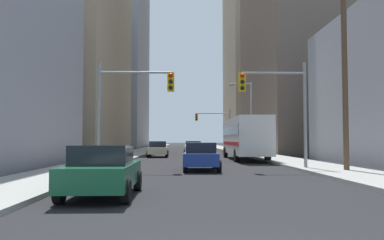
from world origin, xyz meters
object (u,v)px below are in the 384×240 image
Objects in this scene: traffic_signal_near_right at (276,97)px; traffic_signal_far_right at (215,123)px; city_bus at (245,137)px; sedan_blue at (201,156)px; sedan_green at (103,170)px; traffic_signal_near_left at (132,96)px; sedan_white at (193,148)px; sedan_beige at (158,149)px.

traffic_signal_near_right is 33.69m from traffic_signal_far_right.
sedan_blue is (-4.23, -11.08, -1.16)m from city_bus.
traffic_signal_near_right is (-0.01, -10.88, 2.11)m from city_bus.
sedan_green is 10.41m from traffic_signal_near_left.
traffic_signal_near_right reaches higher than sedan_white.
sedan_blue is at bearing -96.13° from traffic_signal_far_right.
traffic_signal_near_left reaches higher than sedan_green.
sedan_blue and sedan_white have the same top height.
traffic_signal_far_right is (6.96, 17.42, 3.33)m from sedan_beige.
city_bus reaches higher than sedan_blue.
sedan_beige is at bearing 89.89° from sedan_green.
traffic_signal_near_right is at bearing -89.02° from traffic_signal_far_right.
sedan_blue is at bearing -78.59° from sedan_beige.
traffic_signal_near_right is at bearing -65.13° from sedan_beige.
city_bus is at bearing 89.93° from traffic_signal_near_right.
sedan_beige is at bearing -125.04° from sedan_white.
sedan_blue is 0.71× the size of traffic_signal_near_right.
sedan_blue is (3.37, 9.67, 0.00)m from sedan_green.
traffic_signal_near_left is at bearing -126.37° from city_bus.
traffic_signal_near_left is 1.00× the size of traffic_signal_near_right.
traffic_signal_near_left is (-3.78, 0.20, 3.29)m from sedan_blue.
traffic_signal_near_left reaches higher than sedan_beige.
traffic_signal_near_left is (-0.41, 9.87, 3.29)m from sedan_green.
city_bus is 2.71× the size of sedan_beige.
city_bus reaches higher than sedan_white.
sedan_white is at bearing 79.42° from traffic_signal_near_left.
traffic_signal_near_right and traffic_signal_far_right have the same top height.
sedan_beige and sedan_white have the same top height.
sedan_white is (3.51, 5.01, 0.00)m from sedan_beige.
city_bus is 22.92m from traffic_signal_far_right.
sedan_white is 0.71× the size of traffic_signal_near_left.
sedan_beige is (-3.32, 16.46, 0.00)m from sedan_blue.
sedan_white is at bearing -105.53° from traffic_signal_far_right.
city_bus is 11.08m from traffic_signal_near_right.
city_bus reaches higher than sedan_green.
traffic_signal_near_right is (7.54, -16.26, 3.27)m from sedan_beige.
traffic_signal_near_right reaches higher than sedan_beige.
traffic_signal_far_right is at bearing 91.48° from city_bus.
city_bus is 9.35m from sedan_beige.
sedan_blue is at bearing -90.51° from sedan_white.
city_bus is 1.92× the size of traffic_signal_far_right.
sedan_white is 0.71× the size of traffic_signal_near_right.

